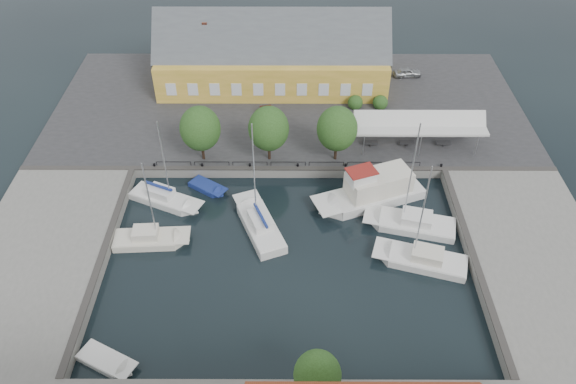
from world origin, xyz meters
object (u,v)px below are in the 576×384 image
object	(u,v)px
center_sailboat	(260,226)
launch_nw	(208,188)
warehouse	(268,57)
tent_canopy	(419,125)
east_boat_a	(412,224)
car_silver	(407,72)
west_boat_b	(150,240)
launch_sw	(107,362)
west_boat_a	(165,200)
car_red	(269,116)
trawler	(373,192)
east_boat_b	(422,261)

from	to	relation	value
center_sailboat	launch_nw	xyz separation A→B (m)	(-5.58, 5.79, -0.27)
warehouse	tent_canopy	size ratio (longest dim) A/B	2.04
tent_canopy	center_sailboat	xyz separation A→B (m)	(-16.68, -12.09, -3.32)
east_boat_a	tent_canopy	bearing A→B (deg)	79.18
car_silver	west_boat_b	world-z (taller)	west_boat_b
warehouse	launch_sw	bearing A→B (deg)	-105.24
center_sailboat	east_boat_a	distance (m)	14.44
west_boat_a	west_boat_b	distance (m)	5.57
west_boat_a	car_red	bearing A→B (deg)	52.83
trawler	west_boat_b	distance (m)	21.93
tent_canopy	west_boat_b	world-z (taller)	west_boat_b
center_sailboat	west_boat_b	xyz separation A→B (m)	(-10.01, -1.82, -0.10)
car_silver	trawler	world-z (taller)	trawler
east_boat_b	west_boat_a	bearing A→B (deg)	161.64
launch_sw	car_red	bearing A→B (deg)	70.13
east_boat_a	west_boat_a	distance (m)	24.27
car_silver	tent_canopy	bearing A→B (deg)	169.25
center_sailboat	launch_sw	xyz separation A→B (m)	(-10.92, -14.44, -0.27)
car_silver	car_red	distance (m)	20.54
car_silver	east_boat_b	bearing A→B (deg)	168.32
east_boat_a	launch_nw	distance (m)	20.75
car_red	launch_sw	size ratio (longest dim) A/B	0.78
tent_canopy	car_red	xyz separation A→B (m)	(-16.25, 4.87, -2.04)
west_boat_a	launch_sw	size ratio (longest dim) A/B	2.08
car_silver	car_red	xyz separation A→B (m)	(-17.70, -10.42, 0.03)
trawler	east_boat_a	size ratio (longest dim) A/B	0.96
east_boat_b	west_boat_b	world-z (taller)	east_boat_b
warehouse	car_red	distance (m)	9.42
car_red	launch_nw	world-z (taller)	car_red
east_boat_a	launch_nw	size ratio (longest dim) A/B	2.84
car_silver	launch_nw	distance (m)	32.10
trawler	west_boat_b	world-z (taller)	west_boat_b
center_sailboat	trawler	size ratio (longest dim) A/B	1.02
trawler	east_boat_a	distance (m)	5.11
warehouse	center_sailboat	distance (m)	26.26
launch_nw	tent_canopy	bearing A→B (deg)	15.79
east_boat_b	launch_sw	world-z (taller)	east_boat_b
west_boat_b	launch_sw	xyz separation A→B (m)	(-0.92, -12.63, -0.17)
tent_canopy	trawler	xyz separation A→B (m)	(-5.59, -7.96, -2.67)
car_red	launch_sw	world-z (taller)	car_red
car_silver	car_red	world-z (taller)	car_red
car_red	west_boat_a	xyz separation A→B (m)	(-10.02, -13.22, -1.37)
car_red	center_sailboat	bearing A→B (deg)	-106.77
west_boat_a	launch_nw	bearing A→B (deg)	27.10
center_sailboat	launch_nw	bearing A→B (deg)	133.96
car_silver	launch_nw	xyz separation A→B (m)	(-23.71, -21.59, -1.52)
car_silver	car_red	size ratio (longest dim) A/B	0.92
west_boat_a	center_sailboat	bearing A→B (deg)	-21.26
car_silver	west_boat_b	distance (m)	40.57
trawler	east_boat_b	world-z (taller)	east_boat_b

